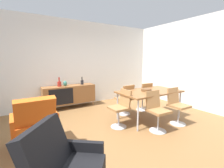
{
  "coord_description": "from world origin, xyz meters",
  "views": [
    {
      "loc": [
        -1.52,
        -2.45,
        1.52
      ],
      "look_at": [
        0.41,
        0.68,
        0.94
      ],
      "focal_mm": 24.49,
      "sensor_mm": 36.0,
      "label": 1
    }
  ],
  "objects_px": {
    "sideboard": "(69,94)",
    "dining_chair_front_left": "(157,109)",
    "dining_chair_near_window": "(121,107)",
    "dining_chair_front_right": "(177,104)",
    "vase_cobalt": "(59,84)",
    "wooden_bowl_on_table": "(146,90)",
    "dining_chair_back_left": "(125,98)",
    "vase_ceramic_small": "(82,82)",
    "dining_table": "(150,93)",
    "dining_chair_back_right": "(144,95)",
    "lounge_chair_red": "(35,122)",
    "vase_sculptural_dark": "(65,83)"
  },
  "relations": [
    {
      "from": "dining_table",
      "to": "dining_chair_back_right",
      "type": "height_order",
      "value": "dining_chair_back_right"
    },
    {
      "from": "vase_sculptural_dark",
      "to": "dining_chair_front_left",
      "type": "distance_m",
      "value": 2.88
    },
    {
      "from": "vase_sculptural_dark",
      "to": "dining_chair_front_left",
      "type": "xyz_separation_m",
      "value": [
        1.25,
        -2.57,
        -0.33
      ]
    },
    {
      "from": "sideboard",
      "to": "dining_chair_back_right",
      "type": "relative_size",
      "value": 1.87
    },
    {
      "from": "dining_chair_front_left",
      "to": "wooden_bowl_on_table",
      "type": "bearing_deg",
      "value": 65.87
    },
    {
      "from": "vase_cobalt",
      "to": "wooden_bowl_on_table",
      "type": "distance_m",
      "value": 2.6
    },
    {
      "from": "vase_cobalt",
      "to": "wooden_bowl_on_table",
      "type": "height_order",
      "value": "vase_cobalt"
    },
    {
      "from": "vase_cobalt",
      "to": "dining_chair_near_window",
      "type": "distance_m",
      "value": 2.22
    },
    {
      "from": "dining_chair_front_right",
      "to": "lounge_chair_red",
      "type": "bearing_deg",
      "value": 168.3
    },
    {
      "from": "wooden_bowl_on_table",
      "to": "dining_chair_back_left",
      "type": "height_order",
      "value": "dining_chair_back_left"
    },
    {
      "from": "dining_chair_back_left",
      "to": "dining_chair_back_right",
      "type": "xyz_separation_m",
      "value": [
        0.69,
        0.0,
        0.0
      ]
    },
    {
      "from": "vase_ceramic_small",
      "to": "lounge_chair_red",
      "type": "distance_m",
      "value": 2.54
    },
    {
      "from": "dining_chair_back_right",
      "to": "dining_chair_front_left",
      "type": "xyz_separation_m",
      "value": [
        -0.69,
        -1.12,
        0.0
      ]
    },
    {
      "from": "dining_chair_near_window",
      "to": "dining_chair_back_right",
      "type": "bearing_deg",
      "value": 24.36
    },
    {
      "from": "sideboard",
      "to": "vase_cobalt",
      "type": "relative_size",
      "value": 5.66
    },
    {
      "from": "dining_chair_back_left",
      "to": "dining_chair_back_right",
      "type": "height_order",
      "value": "same"
    },
    {
      "from": "vase_sculptural_dark",
      "to": "dining_table",
      "type": "relative_size",
      "value": 0.1
    },
    {
      "from": "dining_chair_front_left",
      "to": "lounge_chair_red",
      "type": "relative_size",
      "value": 0.9
    },
    {
      "from": "sideboard",
      "to": "dining_chair_front_left",
      "type": "height_order",
      "value": "dining_chair_front_left"
    },
    {
      "from": "dining_chair_front_right",
      "to": "dining_chair_back_right",
      "type": "xyz_separation_m",
      "value": [
        -0.01,
        1.12,
        0.0
      ]
    },
    {
      "from": "sideboard",
      "to": "vase_cobalt",
      "type": "xyz_separation_m",
      "value": [
        -0.29,
        0.0,
        0.37
      ]
    },
    {
      "from": "wooden_bowl_on_table",
      "to": "sideboard",
      "type": "bearing_deg",
      "value": 125.42
    },
    {
      "from": "sideboard",
      "to": "dining_chair_front_right",
      "type": "distance_m",
      "value": 3.16
    },
    {
      "from": "sideboard",
      "to": "dining_chair_near_window",
      "type": "xyz_separation_m",
      "value": [
        0.59,
        -2.01,
        0.03
      ]
    },
    {
      "from": "dining_chair_front_right",
      "to": "sideboard",
      "type": "bearing_deg",
      "value": 125.5
    },
    {
      "from": "vase_cobalt",
      "to": "dining_chair_near_window",
      "type": "height_order",
      "value": "vase_cobalt"
    },
    {
      "from": "dining_table",
      "to": "dining_chair_near_window",
      "type": "xyz_separation_m",
      "value": [
        -0.89,
        0.0,
        -0.23
      ]
    },
    {
      "from": "wooden_bowl_on_table",
      "to": "dining_chair_back_left",
      "type": "bearing_deg",
      "value": 117.22
    },
    {
      "from": "dining_chair_front_right",
      "to": "dining_chair_front_left",
      "type": "bearing_deg",
      "value": -179.99
    },
    {
      "from": "vase_cobalt",
      "to": "dining_chair_back_left",
      "type": "bearing_deg",
      "value": -45.58
    },
    {
      "from": "dining_table",
      "to": "lounge_chair_red",
      "type": "distance_m",
      "value": 2.65
    },
    {
      "from": "vase_ceramic_small",
      "to": "dining_table",
      "type": "distance_m",
      "value": 2.27
    },
    {
      "from": "sideboard",
      "to": "vase_cobalt",
      "type": "distance_m",
      "value": 0.47
    },
    {
      "from": "dining_chair_front_right",
      "to": "dining_table",
      "type": "bearing_deg",
      "value": 122.12
    },
    {
      "from": "dining_chair_back_right",
      "to": "lounge_chair_red",
      "type": "distance_m",
      "value": 3.02
    },
    {
      "from": "vase_cobalt",
      "to": "wooden_bowl_on_table",
      "type": "bearing_deg",
      "value": -49.4
    },
    {
      "from": "dining_chair_back_right",
      "to": "lounge_chair_red",
      "type": "height_order",
      "value": "lounge_chair_red"
    },
    {
      "from": "vase_ceramic_small",
      "to": "dining_chair_back_left",
      "type": "relative_size",
      "value": 0.29
    },
    {
      "from": "vase_cobalt",
      "to": "dining_chair_front_right",
      "type": "bearing_deg",
      "value": -50.47
    },
    {
      "from": "vase_sculptural_dark",
      "to": "dining_chair_back_left",
      "type": "xyz_separation_m",
      "value": [
        1.25,
        -1.45,
        -0.33
      ]
    },
    {
      "from": "vase_ceramic_small",
      "to": "lounge_chair_red",
      "type": "xyz_separation_m",
      "value": [
        -1.6,
        -1.95,
        -0.33
      ]
    },
    {
      "from": "dining_table",
      "to": "dining_chair_back_right",
      "type": "distance_m",
      "value": 0.7
    },
    {
      "from": "sideboard",
      "to": "dining_chair_front_right",
      "type": "xyz_separation_m",
      "value": [
        1.83,
        -2.57,
        0.03
      ]
    },
    {
      "from": "sideboard",
      "to": "lounge_chair_red",
      "type": "distance_m",
      "value": 2.27
    },
    {
      "from": "vase_sculptural_dark",
      "to": "dining_chair_back_right",
      "type": "relative_size",
      "value": 0.18
    },
    {
      "from": "vase_cobalt",
      "to": "dining_chair_back_right",
      "type": "distance_m",
      "value": 2.59
    },
    {
      "from": "dining_chair_back_left",
      "to": "dining_chair_back_right",
      "type": "bearing_deg",
      "value": 0.01
    },
    {
      "from": "vase_cobalt",
      "to": "dining_table",
      "type": "height_order",
      "value": "vase_cobalt"
    },
    {
      "from": "sideboard",
      "to": "vase_ceramic_small",
      "type": "xyz_separation_m",
      "value": [
        0.44,
        0.0,
        0.36
      ]
    },
    {
      "from": "vase_ceramic_small",
      "to": "dining_chair_back_left",
      "type": "height_order",
      "value": "vase_ceramic_small"
    }
  ]
}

